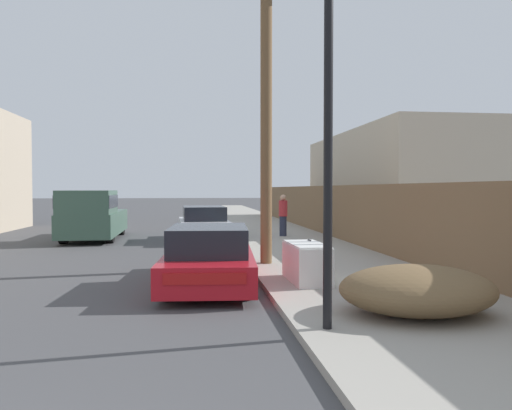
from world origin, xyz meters
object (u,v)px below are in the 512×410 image
brush_pile (417,290)px  pedestrian (283,215)px  car_parked_mid (204,224)px  pickup_truck (92,216)px  parked_sports_car_red (209,258)px  discarded_fridge (307,262)px  street_lamp (328,117)px  utility_pole (266,104)px

brush_pile → pedestrian: bearing=88.9°
car_parked_mid → pickup_truck: pickup_truck is taller
pickup_truck → brush_pile: size_ratio=2.33×
brush_pile → pickup_truck: bearing=119.1°
parked_sports_car_red → pickup_truck: 10.41m
discarded_fridge → brush_pile: bearing=-70.9°
discarded_fridge → pedestrian: bearing=81.3°
discarded_fridge → street_lamp: bearing=-99.6°
parked_sports_car_red → pedestrian: pedestrian is taller
car_parked_mid → brush_pile: bearing=-79.3°
parked_sports_car_red → utility_pole: 4.32m
car_parked_mid → discarded_fridge: bearing=-81.4°
pedestrian → pickup_truck: bearing=176.8°
discarded_fridge → parked_sports_car_red: parked_sports_car_red is taller
parked_sports_car_red → utility_pole: utility_pole is taller
utility_pole → pedestrian: utility_pole is taller
pedestrian → parked_sports_car_red: bearing=-109.2°
pickup_truck → utility_pole: (5.64, -7.47, 3.10)m
discarded_fridge → pickup_truck: 11.71m
pickup_truck → utility_pole: bearing=125.8°
street_lamp → pickup_truck: bearing=112.7°
parked_sports_car_red → car_parked_mid: 8.93m
street_lamp → pedestrian: 13.19m
utility_pole → street_lamp: 5.98m
parked_sports_car_red → car_parked_mid: size_ratio=1.07×
discarded_fridge → pickup_truck: (-6.08, 9.99, 0.45)m
pedestrian → car_parked_mid: bearing=-176.3°
discarded_fridge → street_lamp: (-0.49, -3.34, 2.40)m
parked_sports_car_red → pedestrian: bearing=74.6°
brush_pile → pedestrian: (0.24, 12.35, 0.47)m
street_lamp → brush_pile: bearing=21.0°
car_parked_mid → street_lamp: street_lamp is taller
car_parked_mid → street_lamp: 13.00m
utility_pole → discarded_fridge: bearing=-80.0°
parked_sports_car_red → pickup_truck: bearing=117.4°
utility_pole → brush_pile: utility_pole is taller
parked_sports_car_red → street_lamp: (1.43, -3.80, 2.34)m
utility_pole → pedestrian: size_ratio=4.68×
street_lamp → brush_pile: (1.51, 0.58, -2.42)m
street_lamp → utility_pole: bearing=89.6°
discarded_fridge → street_lamp: street_lamp is taller
parked_sports_car_red → brush_pile: 4.36m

